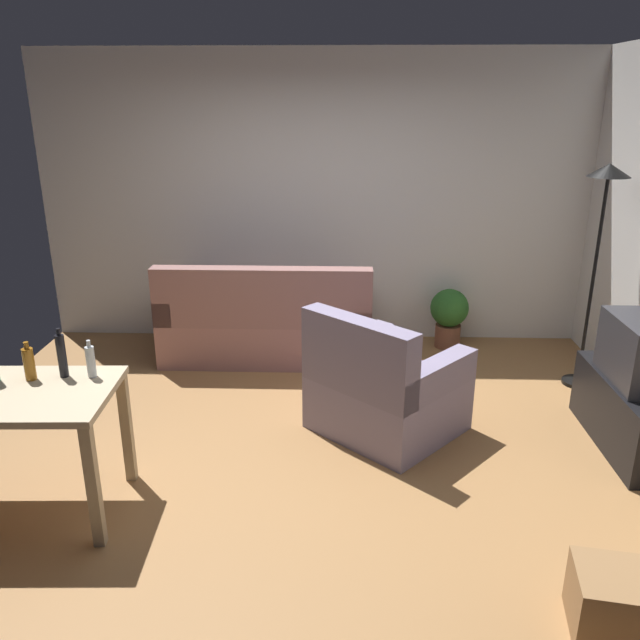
{
  "coord_description": "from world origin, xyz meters",
  "views": [
    {
      "loc": [
        0.25,
        -3.84,
        2.29
      ],
      "look_at": [
        0.1,
        0.5,
        0.75
      ],
      "focal_mm": 35.69,
      "sensor_mm": 36.0,
      "label": 1
    }
  ],
  "objects_px": {
    "couch": "(267,325)",
    "bottle_clear": "(91,361)",
    "tv_stand": "(633,414)",
    "torchiere_lamp": "(602,216)",
    "potted_plant": "(449,314)",
    "armchair": "(383,390)",
    "bottle_dark": "(62,355)",
    "storage_box": "(628,605)",
    "bottle_amber": "(29,363)",
    "desk": "(4,409)"
  },
  "relations": [
    {
      "from": "couch",
      "to": "bottle_clear",
      "type": "xyz_separation_m",
      "value": [
        -0.75,
        -2.14,
        0.55
      ]
    },
    {
      "from": "tv_stand",
      "to": "bottle_clear",
      "type": "bearing_deg",
      "value": 100.65
    },
    {
      "from": "torchiere_lamp",
      "to": "bottle_clear",
      "type": "bearing_deg",
      "value": -154.45
    },
    {
      "from": "potted_plant",
      "to": "bottle_clear",
      "type": "xyz_separation_m",
      "value": [
        -2.45,
        -2.45,
        0.53
      ]
    },
    {
      "from": "tv_stand",
      "to": "torchiere_lamp",
      "type": "relative_size",
      "value": 0.61
    },
    {
      "from": "tv_stand",
      "to": "bottle_clear",
      "type": "height_order",
      "value": "bottle_clear"
    },
    {
      "from": "couch",
      "to": "bottle_clear",
      "type": "height_order",
      "value": "bottle_clear"
    },
    {
      "from": "armchair",
      "to": "bottle_clear",
      "type": "xyz_separation_m",
      "value": [
        -1.73,
        -0.79,
        0.54
      ]
    },
    {
      "from": "tv_stand",
      "to": "bottle_dark",
      "type": "height_order",
      "value": "bottle_dark"
    },
    {
      "from": "tv_stand",
      "to": "storage_box",
      "type": "height_order",
      "value": "tv_stand"
    },
    {
      "from": "couch",
      "to": "bottle_amber",
      "type": "bearing_deg",
      "value": 63.62
    },
    {
      "from": "bottle_amber",
      "to": "couch",
      "type": "bearing_deg",
      "value": 63.62
    },
    {
      "from": "tv_stand",
      "to": "bottle_amber",
      "type": "height_order",
      "value": "bottle_amber"
    },
    {
      "from": "storage_box",
      "to": "bottle_amber",
      "type": "distance_m",
      "value": 3.28
    },
    {
      "from": "armchair",
      "to": "bottle_dark",
      "type": "relative_size",
      "value": 4.17
    },
    {
      "from": "couch",
      "to": "potted_plant",
      "type": "bearing_deg",
      "value": -169.59
    },
    {
      "from": "couch",
      "to": "bottle_dark",
      "type": "height_order",
      "value": "bottle_dark"
    },
    {
      "from": "armchair",
      "to": "bottle_dark",
      "type": "bearing_deg",
      "value": 65.05
    },
    {
      "from": "tv_stand",
      "to": "potted_plant",
      "type": "bearing_deg",
      "value": 28.28
    },
    {
      "from": "torchiere_lamp",
      "to": "bottle_clear",
      "type": "height_order",
      "value": "torchiere_lamp"
    },
    {
      "from": "armchair",
      "to": "desk",
      "type": "bearing_deg",
      "value": 67.15
    },
    {
      "from": "potted_plant",
      "to": "bottle_clear",
      "type": "height_order",
      "value": "bottle_clear"
    },
    {
      "from": "storage_box",
      "to": "bottle_dark",
      "type": "relative_size",
      "value": 1.63
    },
    {
      "from": "couch",
      "to": "bottle_amber",
      "type": "distance_m",
      "value": 2.5
    },
    {
      "from": "armchair",
      "to": "bottle_clear",
      "type": "relative_size",
      "value": 5.5
    },
    {
      "from": "tv_stand",
      "to": "storage_box",
      "type": "relative_size",
      "value": 2.29
    },
    {
      "from": "couch",
      "to": "desk",
      "type": "bearing_deg",
      "value": 63.26
    },
    {
      "from": "armchair",
      "to": "bottle_amber",
      "type": "xyz_separation_m",
      "value": [
        -2.06,
        -0.84,
        0.54
      ]
    },
    {
      "from": "tv_stand",
      "to": "torchiere_lamp",
      "type": "bearing_deg",
      "value": 0.0
    },
    {
      "from": "bottle_clear",
      "to": "armchair",
      "type": "bearing_deg",
      "value": 24.53
    },
    {
      "from": "torchiere_lamp",
      "to": "bottle_dark",
      "type": "relative_size",
      "value": 6.14
    },
    {
      "from": "bottle_dark",
      "to": "bottle_clear",
      "type": "distance_m",
      "value": 0.17
    },
    {
      "from": "armchair",
      "to": "storage_box",
      "type": "xyz_separation_m",
      "value": [
        0.99,
        -1.8,
        -0.17
      ]
    },
    {
      "from": "potted_plant",
      "to": "storage_box",
      "type": "xyz_separation_m",
      "value": [
        0.27,
        -3.46,
        -0.18
      ]
    },
    {
      "from": "tv_stand",
      "to": "torchiere_lamp",
      "type": "distance_m",
      "value": 1.54
    },
    {
      "from": "bottle_dark",
      "to": "armchair",
      "type": "bearing_deg",
      "value": 22.73
    },
    {
      "from": "tv_stand",
      "to": "bottle_amber",
      "type": "bearing_deg",
      "value": 100.48
    },
    {
      "from": "torchiere_lamp",
      "to": "bottle_dark",
      "type": "distance_m",
      "value": 3.98
    },
    {
      "from": "torchiere_lamp",
      "to": "storage_box",
      "type": "distance_m",
      "value": 3.01
    },
    {
      "from": "bottle_amber",
      "to": "bottle_clear",
      "type": "bearing_deg",
      "value": 8.72
    },
    {
      "from": "desk",
      "to": "storage_box",
      "type": "relative_size",
      "value": 2.56
    },
    {
      "from": "potted_plant",
      "to": "torchiere_lamp",
      "type": "bearing_deg",
      "value": -39.88
    },
    {
      "from": "desk",
      "to": "bottle_amber",
      "type": "bearing_deg",
      "value": 56.3
    },
    {
      "from": "desk",
      "to": "bottle_clear",
      "type": "height_order",
      "value": "bottle_clear"
    },
    {
      "from": "armchair",
      "to": "tv_stand",
      "type": "bearing_deg",
      "value": -142.6
    },
    {
      "from": "potted_plant",
      "to": "bottle_amber",
      "type": "height_order",
      "value": "bottle_amber"
    },
    {
      "from": "armchair",
      "to": "couch",
      "type": "bearing_deg",
      "value": -11.65
    },
    {
      "from": "potted_plant",
      "to": "storage_box",
      "type": "distance_m",
      "value": 3.47
    },
    {
      "from": "potted_plant",
      "to": "bottle_dark",
      "type": "bearing_deg",
      "value": -136.85
    },
    {
      "from": "couch",
      "to": "desk",
      "type": "xyz_separation_m",
      "value": [
        -1.18,
        -2.35,
        0.34
      ]
    }
  ]
}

